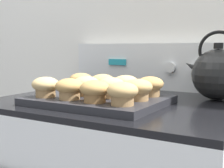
# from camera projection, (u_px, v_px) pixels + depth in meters

# --- Properties ---
(wall_back) EXTENTS (8.00, 0.05, 2.40)m
(wall_back) POSITION_uv_depth(u_px,v_px,m) (163.00, 15.00, 1.33)
(wall_back) COLOR white
(wall_back) RESTS_ON ground_plane
(control_panel) EXTENTS (0.78, 0.07, 0.19)m
(control_panel) POSITION_uv_depth(u_px,v_px,m) (157.00, 66.00, 1.31)
(control_panel) COLOR white
(control_panel) RESTS_ON stove_range
(muffin_pan) EXTENTS (0.40, 0.31, 0.02)m
(muffin_pan) POSITION_uv_depth(u_px,v_px,m) (99.00, 100.00, 0.97)
(muffin_pan) COLOR #28282D
(muffin_pan) RESTS_ON stove_range
(muffin_r0_c0) EXTENTS (0.08, 0.08, 0.06)m
(muffin_r0_c0) POSITION_uv_depth(u_px,v_px,m) (45.00, 86.00, 0.96)
(muffin_r0_c0) COLOR #A37A4C
(muffin_r0_c0) RESTS_ON muffin_pan
(muffin_r0_c1) EXTENTS (0.08, 0.08, 0.06)m
(muffin_r0_c1) POSITION_uv_depth(u_px,v_px,m) (69.00, 88.00, 0.92)
(muffin_r0_c1) COLOR #A37A4C
(muffin_r0_c1) RESTS_ON muffin_pan
(muffin_r0_c2) EXTENTS (0.08, 0.08, 0.06)m
(muffin_r0_c2) POSITION_uv_depth(u_px,v_px,m) (95.00, 91.00, 0.86)
(muffin_r0_c2) COLOR olive
(muffin_r0_c2) RESTS_ON muffin_pan
(muffin_r0_c3) EXTENTS (0.08, 0.08, 0.06)m
(muffin_r0_c3) POSITION_uv_depth(u_px,v_px,m) (122.00, 93.00, 0.82)
(muffin_r0_c3) COLOR #A37A4C
(muffin_r0_c3) RESTS_ON muffin_pan
(muffin_r1_c1) EXTENTS (0.08, 0.08, 0.06)m
(muffin_r1_c1) POSITION_uv_depth(u_px,v_px,m) (86.00, 85.00, 0.99)
(muffin_r1_c1) COLOR #A37A4C
(muffin_r1_c1) RESTS_ON muffin_pan
(muffin_r1_c2) EXTENTS (0.08, 0.08, 0.06)m
(muffin_r1_c2) POSITION_uv_depth(u_px,v_px,m) (111.00, 87.00, 0.94)
(muffin_r1_c2) COLOR tan
(muffin_r1_c2) RESTS_ON muffin_pan
(muffin_r1_c3) EXTENTS (0.08, 0.08, 0.06)m
(muffin_r1_c3) POSITION_uv_depth(u_px,v_px,m) (138.00, 89.00, 0.90)
(muffin_r1_c3) COLOR #A37A4C
(muffin_r1_c3) RESTS_ON muffin_pan
(muffin_r2_c0) EXTENTS (0.08, 0.08, 0.06)m
(muffin_r2_c0) POSITION_uv_depth(u_px,v_px,m) (81.00, 81.00, 1.11)
(muffin_r2_c0) COLOR tan
(muffin_r2_c0) RESTS_ON muffin_pan
(muffin_r2_c1) EXTENTS (0.08, 0.08, 0.06)m
(muffin_r2_c1) POSITION_uv_depth(u_px,v_px,m) (102.00, 83.00, 1.07)
(muffin_r2_c1) COLOR olive
(muffin_r2_c1) RESTS_ON muffin_pan
(muffin_r2_c2) EXTENTS (0.08, 0.08, 0.06)m
(muffin_r2_c2) POSITION_uv_depth(u_px,v_px,m) (126.00, 84.00, 1.02)
(muffin_r2_c2) COLOR #A37A4C
(muffin_r2_c2) RESTS_ON muffin_pan
(muffin_r2_c3) EXTENTS (0.08, 0.08, 0.06)m
(muffin_r2_c3) POSITION_uv_depth(u_px,v_px,m) (150.00, 86.00, 0.98)
(muffin_r2_c3) COLOR #A37A4C
(muffin_r2_c3) RESTS_ON muffin_pan
(tea_kettle) EXTENTS (0.20, 0.17, 0.23)m
(tea_kettle) POSITION_uv_depth(u_px,v_px,m) (217.00, 73.00, 1.04)
(tea_kettle) COLOR black
(tea_kettle) RESTS_ON stove_range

